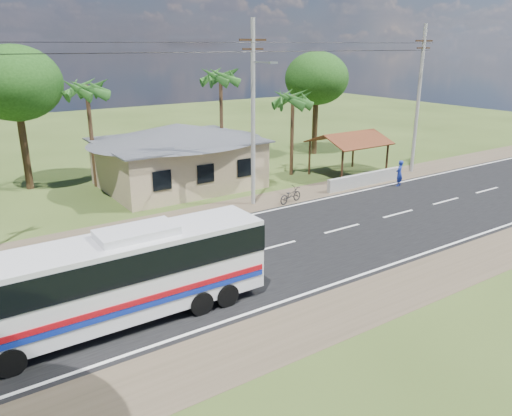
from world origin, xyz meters
The scene contains 14 objects.
ground centered at (0.00, 0.00, 0.00)m, with size 120.00×120.00×0.00m, color #2D4117.
road centered at (0.00, 0.00, 0.01)m, with size 120.00×16.00×0.03m.
house centered at (1.00, 13.00, 2.64)m, with size 12.40×10.00×5.00m.
waiting_shed centered at (13.00, 8.50, 2.73)m, with size 5.20×4.48×3.35m.
concrete_barrier centered at (12.00, 5.60, 0.45)m, with size 7.00×0.30×0.90m, color #9E9E99.
utility_poles centered at (2.67, 6.49, 5.77)m, with size 32.80×2.22×11.00m.
palm_near centered at (9.50, 11.00, 5.71)m, with size 2.80×2.80×6.70m.
palm_mid centered at (6.00, 15.50, 7.16)m, with size 2.80×2.80×8.20m.
palm_far centered at (-4.00, 16.00, 6.68)m, with size 2.80×2.80×7.70m.
tree_behind_house centered at (-8.00, 18.00, 7.12)m, with size 6.00×6.00×9.61m.
tree_behind_shed centered at (16.00, 16.00, 6.68)m, with size 5.60×5.60×9.02m.
coach_bus centered at (-8.87, -2.66, 1.98)m, with size 11.16×2.45×3.46m.
motorcycle centered at (5.06, 5.34, 0.49)m, with size 0.66×1.88×0.99m, color black.
person centered at (13.82, 4.18, 0.92)m, with size 0.67×0.44×1.85m, color navy.
Camera 1 is at (-13.56, -18.49, 9.56)m, focal length 35.00 mm.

